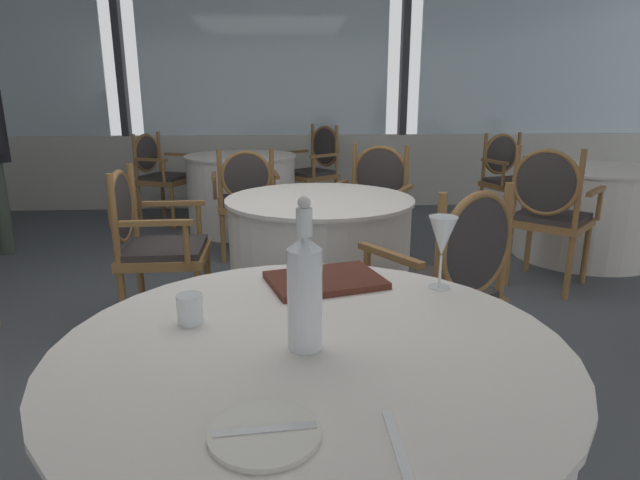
{
  "coord_description": "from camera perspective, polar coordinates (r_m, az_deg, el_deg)",
  "views": [
    {
      "loc": [
        0.19,
        -2.49,
        1.3
      ],
      "look_at": [
        0.29,
        -1.09,
        0.91
      ],
      "focal_mm": 29.38,
      "sensor_mm": 36.0,
      "label": 1
    }
  ],
  "objects": [
    {
      "name": "dining_chair_3_0",
      "position": [
        2.3,
        13.95,
        -3.95
      ],
      "size": [
        0.65,
        0.63,
        0.95
      ],
      "rotation": [
        0.0,
        0.0,
        8.4
      ],
      "color": "olive",
      "rests_on": "ground_plane"
    },
    {
      "name": "dining_chair_3_2",
      "position": [
        3.05,
        -18.17,
        0.37
      ],
      "size": [
        0.48,
        0.55,
        0.92
      ],
      "rotation": [
        0.0,
        0.0,
        12.59
      ],
      "color": "olive",
      "rests_on": "ground_plane"
    },
    {
      "name": "menu_book",
      "position": [
        1.6,
        0.56,
        -4.39
      ],
      "size": [
        0.39,
        0.32,
        0.02
      ],
      "primitive_type": "cube",
      "rotation": [
        0.0,
        0.0,
        0.28
      ],
      "color": "#512319",
      "rests_on": "foreground_table"
    },
    {
      "name": "dinner_fork",
      "position": [
        0.93,
        8.46,
        -21.22
      ],
      "size": [
        0.02,
        0.19,
        0.0
      ],
      "primitive_type": "cube",
      "rotation": [
        0.0,
        0.0,
        1.57
      ],
      "color": "silver",
      "rests_on": "foreground_table"
    },
    {
      "name": "dining_chair_1_2",
      "position": [
        5.49,
        19.77,
        6.86
      ],
      "size": [
        0.62,
        0.57,
        0.94
      ],
      "rotation": [
        0.0,
        0.0,
        11.27
      ],
      "color": "olive",
      "rests_on": "ground_plane"
    },
    {
      "name": "dining_chair_2_2",
      "position": [
        5.73,
        -17.19,
        7.29
      ],
      "size": [
        0.6,
        0.64,
        0.93
      ],
      "rotation": [
        0.0,
        0.0,
        12.16
      ],
      "color": "olive",
      "rests_on": "ground_plane"
    },
    {
      "name": "wine_glass",
      "position": [
        1.56,
        13.18,
        0.27
      ],
      "size": [
        0.08,
        0.08,
        0.22
      ],
      "color": "white",
      "rests_on": "foreground_table"
    },
    {
      "name": "window_wall_far",
      "position": [
        6.27,
        -5.88,
        13.66
      ],
      "size": [
        10.21,
        0.14,
        2.77
      ],
      "color": "beige",
      "rests_on": "ground_plane"
    },
    {
      "name": "background_table_1",
      "position": [
        4.82,
        26.91,
        2.7
      ],
      "size": [
        1.12,
        1.12,
        0.74
      ],
      "color": "white",
      "rests_on": "ground_plane"
    },
    {
      "name": "dining_chair_2_1",
      "position": [
        5.78,
        -0.37,
        8.34
      ],
      "size": [
        0.65,
        0.66,
        0.99
      ],
      "rotation": [
        0.0,
        0.0,
        10.06
      ],
      "color": "olive",
      "rests_on": "ground_plane"
    },
    {
      "name": "dining_chair_3_1",
      "position": [
        3.85,
        5.93,
        4.24
      ],
      "size": [
        0.65,
        0.62,
        0.95
      ],
      "rotation": [
        0.0,
        0.0,
        10.5
      ],
      "color": "olive",
      "rests_on": "ground_plane"
    },
    {
      "name": "foreground_table",
      "position": [
        1.44,
        -0.87,
        -24.42
      ],
      "size": [
        1.19,
        1.19,
        0.74
      ],
      "color": "white",
      "rests_on": "ground_plane"
    },
    {
      "name": "dining_chair_1_0",
      "position": [
        3.84,
        23.67,
        3.34
      ],
      "size": [
        0.66,
        0.66,
        0.98
      ],
      "rotation": [
        0.0,
        0.0,
        7.08
      ],
      "color": "olive",
      "rests_on": "ground_plane"
    },
    {
      "name": "background_table_2",
      "position": [
        5.25,
        -8.5,
        5.14
      ],
      "size": [
        1.08,
        1.08,
        0.74
      ],
      "color": "white",
      "rests_on": "ground_plane"
    },
    {
      "name": "butter_knife",
      "position": [
        0.94,
        -6.02,
        -19.87
      ],
      "size": [
        0.18,
        0.03,
        0.0
      ],
      "primitive_type": "cube",
      "rotation": [
        0.0,
        0.0,
        0.09
      ],
      "color": "silver",
      "rests_on": "foreground_table"
    },
    {
      "name": "side_plate",
      "position": [
        0.94,
        -6.01,
        -20.12
      ],
      "size": [
        0.19,
        0.19,
        0.01
      ],
      "primitive_type": "cylinder",
      "color": "silver",
      "rests_on": "foreground_table"
    },
    {
      "name": "water_tumbler",
      "position": [
        1.36,
        -13.97,
        -7.28
      ],
      "size": [
        0.06,
        0.06,
        0.07
      ],
      "primitive_type": "cylinder",
      "color": "white",
      "rests_on": "foreground_table"
    },
    {
      "name": "dining_chair_2_0",
      "position": [
        4.28,
        -8.05,
        4.95
      ],
      "size": [
        0.57,
        0.52,
        0.9
      ],
      "rotation": [
        0.0,
        0.0,
        7.97
      ],
      "color": "olive",
      "rests_on": "ground_plane"
    },
    {
      "name": "background_table_3",
      "position": [
        3.03,
        -0.04,
        -2.29
      ],
      "size": [
        1.06,
        1.06,
        0.74
      ],
      "color": "white",
      "rests_on": "ground_plane"
    },
    {
      "name": "ground_plane",
      "position": [
        2.81,
        -7.61,
        -12.12
      ],
      "size": [
        13.28,
        13.28,
        0.0
      ],
      "primitive_type": "plane",
      "color": "#4C5156"
    },
    {
      "name": "water_bottle",
      "position": [
        1.16,
        -1.67,
        -5.36
      ],
      "size": [
        0.08,
        0.08,
        0.35
      ],
      "color": "white",
      "rests_on": "foreground_table"
    }
  ]
}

